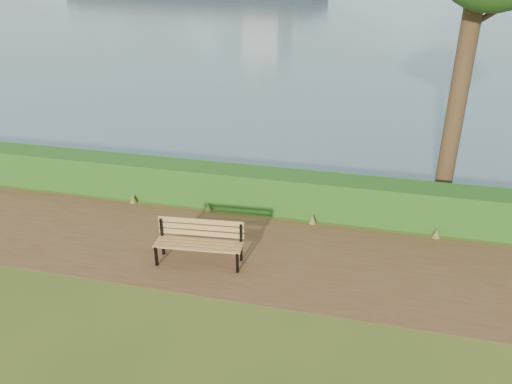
# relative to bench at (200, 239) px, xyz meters

# --- Properties ---
(ground) EXTENTS (140.00, 140.00, 0.00)m
(ground) POSITION_rel_bench_xyz_m (0.50, 0.20, -0.54)
(ground) COLOR #3D5117
(ground) RESTS_ON ground
(path) EXTENTS (40.00, 3.40, 0.01)m
(path) POSITION_rel_bench_xyz_m (0.50, 0.50, -0.53)
(path) COLOR #57351D
(path) RESTS_ON ground
(hedge) EXTENTS (32.00, 0.85, 1.00)m
(hedge) POSITION_rel_bench_xyz_m (0.50, 2.80, -0.04)
(hedge) COLOR #1A4F16
(hedge) RESTS_ON ground
(bench) EXTENTS (1.90, 0.72, 0.93)m
(bench) POSITION_rel_bench_xyz_m (0.00, 0.00, 0.00)
(bench) COLOR black
(bench) RESTS_ON ground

